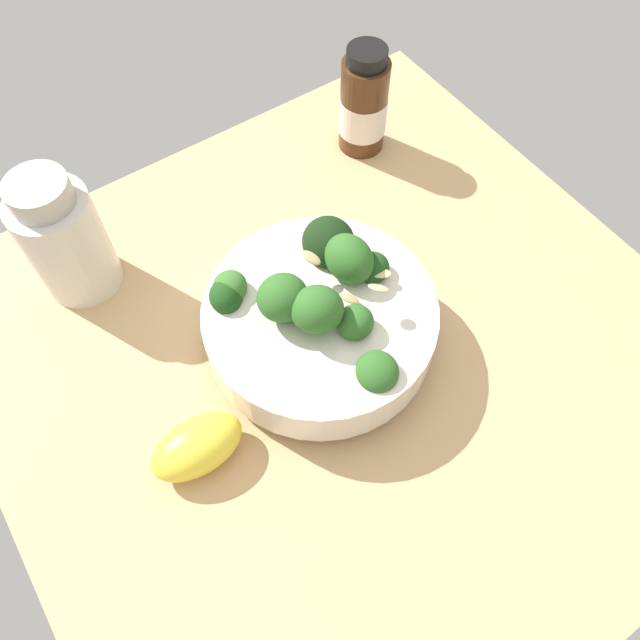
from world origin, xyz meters
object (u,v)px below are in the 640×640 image
Objects in this scene: bowl_of_broccoli at (320,317)px; lemon_wedge at (197,446)px; bottle_tall at (64,239)px; bottle_short at (363,105)px.

lemon_wedge is (-14.08, -3.32, -2.21)cm from bowl_of_broccoli.
bottle_tall reaches higher than bowl_of_broccoli.
bowl_of_broccoli is 14.63cm from lemon_wedge.
bottle_short is (17.91, 18.09, 1.06)cm from bowl_of_broccoli.
bowl_of_broccoli is 1.67× the size of bottle_short.
bottle_tall is 1.10× the size of bottle_short.
bottle_tall is 32.59cm from bottle_short.
bottle_tall is at bearing 179.50° from bottle_short.
lemon_wedge is at bearing -146.20° from bottle_short.
bottle_tall reaches higher than lemon_wedge.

